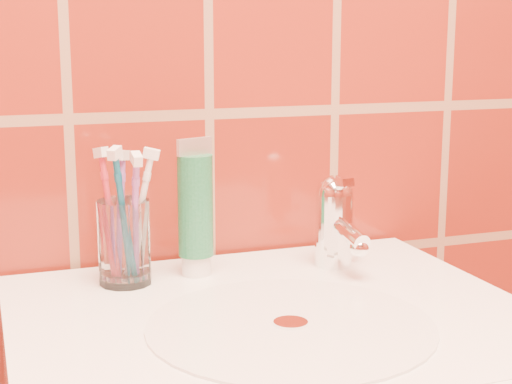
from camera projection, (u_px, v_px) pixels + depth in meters
name	position (u px, v px, depth m)	size (l,w,h in m)	color
glass_tumbler	(125.00, 242.00, 0.94)	(0.06, 0.06, 0.10)	white
toothpaste_tube	(195.00, 212.00, 0.97)	(0.05, 0.04, 0.17)	white
faucet	(336.00, 218.00, 1.01)	(0.05, 0.11, 0.12)	white
toothbrush_0	(139.00, 216.00, 0.94)	(0.06, 0.04, 0.17)	white
toothbrush_1	(124.00, 218.00, 0.91)	(0.04, 0.05, 0.18)	#0D5774
toothbrush_2	(135.00, 221.00, 0.92)	(0.02, 0.07, 0.17)	#90499D
toothbrush_3	(121.00, 217.00, 0.94)	(0.04, 0.04, 0.17)	#884CA4
toothbrush_4	(110.00, 216.00, 0.94)	(0.04, 0.05, 0.17)	#B42636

